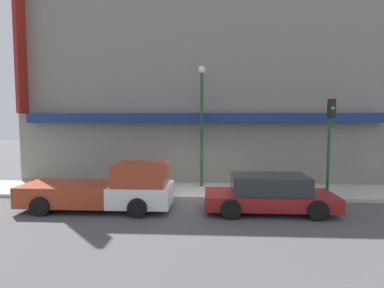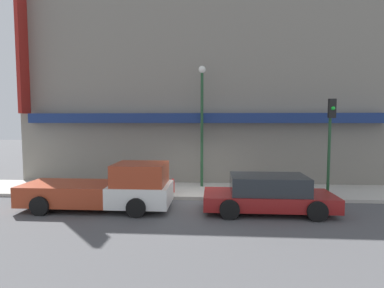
{
  "view_description": "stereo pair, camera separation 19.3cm",
  "coord_description": "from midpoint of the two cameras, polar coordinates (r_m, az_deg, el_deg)",
  "views": [
    {
      "loc": [
        0.37,
        -12.67,
        3.41
      ],
      "look_at": [
        -0.39,
        1.22,
        2.35
      ],
      "focal_mm": 28.0,
      "sensor_mm": 36.0,
      "label": 1
    },
    {
      "loc": [
        0.56,
        -12.66,
        3.41
      ],
      "look_at": [
        -0.39,
        1.22,
        2.35
      ],
      "focal_mm": 28.0,
      "sensor_mm": 36.0,
      "label": 2
    }
  ],
  "objects": [
    {
      "name": "ground_plane",
      "position": [
        13.13,
        1.77,
        -10.7
      ],
      "size": [
        80.0,
        80.0,
        0.0
      ],
      "primitive_type": "plane",
      "color": "#4C4C4F"
    },
    {
      "name": "sidewalk",
      "position": [
        14.59,
        2.0,
        -8.86
      ],
      "size": [
        36.0,
        3.06,
        0.15
      ],
      "color": "#B7B2A8",
      "rests_on": "ground"
    },
    {
      "name": "building",
      "position": [
        17.3,
        2.33,
        10.29
      ],
      "size": [
        19.8,
        3.8,
        10.86
      ],
      "color": "gray",
      "rests_on": "ground"
    },
    {
      "name": "pickup_truck",
      "position": [
        12.16,
        -15.31,
        -8.24
      ],
      "size": [
        5.72,
        2.13,
        1.81
      ],
      "rotation": [
        0.0,
        0.0,
        -0.0
      ],
      "color": "white",
      "rests_on": "ground"
    },
    {
      "name": "parked_car",
      "position": [
        11.72,
        14.75,
        -9.2
      ],
      "size": [
        4.79,
        2.09,
        1.4
      ],
      "rotation": [
        0.0,
        0.0,
        0.01
      ],
      "color": "maroon",
      "rests_on": "ground"
    },
    {
      "name": "fire_hydrant",
      "position": [
        13.89,
        -3.3,
        -7.89
      ],
      "size": [
        0.16,
        0.16,
        0.64
      ],
      "color": "red",
      "rests_on": "sidewalk"
    },
    {
      "name": "street_lamp",
      "position": [
        14.84,
        2.28,
        6.02
      ],
      "size": [
        0.36,
        0.36,
        5.97
      ],
      "color": "#1E4728",
      "rests_on": "sidewalk"
    },
    {
      "name": "traffic_light",
      "position": [
        13.94,
        25.23,
        2.28
      ],
      "size": [
        0.28,
        0.42,
        4.19
      ],
      "color": "#1E4728",
      "rests_on": "sidewalk"
    }
  ]
}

